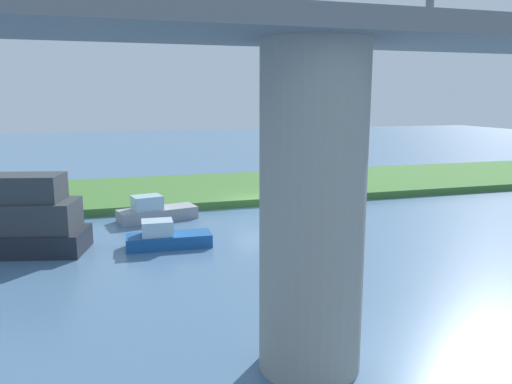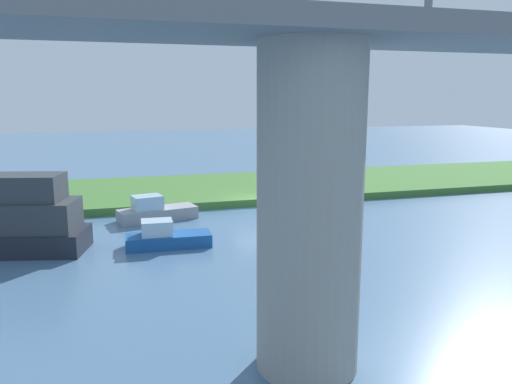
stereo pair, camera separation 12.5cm
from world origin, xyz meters
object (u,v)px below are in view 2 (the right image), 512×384
(person_on_bank, at_px, (321,180))
(pontoon_yellow, at_px, (155,211))
(bridge_pylon, at_px, (309,212))
(motorboat_red, at_px, (4,221))
(skiff_small, at_px, (166,237))
(mooring_post, at_px, (282,188))

(person_on_bank, relative_size, pontoon_yellow, 0.29)
(bridge_pylon, relative_size, motorboat_red, 1.03)
(motorboat_red, relative_size, pontoon_yellow, 1.73)
(motorboat_red, bearing_deg, person_on_bank, -156.60)
(skiff_small, bearing_deg, mooring_post, -135.72)
(skiff_small, bearing_deg, person_on_bank, -141.76)
(person_on_bank, xyz_separation_m, skiff_small, (12.38, 9.76, -0.72))
(pontoon_yellow, bearing_deg, motorboat_red, 30.94)
(mooring_post, height_order, skiff_small, mooring_post)
(mooring_post, relative_size, pontoon_yellow, 0.18)
(person_on_bank, distance_m, motorboat_red, 21.45)
(skiff_small, bearing_deg, pontoon_yellow, -89.68)
(skiff_small, bearing_deg, bridge_pylon, 101.78)
(bridge_pylon, bearing_deg, skiff_small, -78.22)
(person_on_bank, bearing_deg, motorboat_red, 23.40)
(person_on_bank, bearing_deg, bridge_pylon, 65.55)
(motorboat_red, relative_size, skiff_small, 2.01)
(mooring_post, distance_m, motorboat_red, 17.90)
(bridge_pylon, bearing_deg, mooring_post, -107.30)
(person_on_bank, height_order, motorboat_red, motorboat_red)
(bridge_pylon, relative_size, pontoon_yellow, 1.77)
(person_on_bank, relative_size, mooring_post, 1.59)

